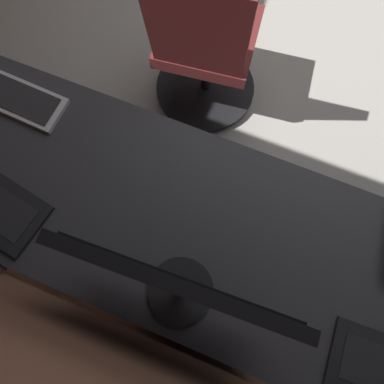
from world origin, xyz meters
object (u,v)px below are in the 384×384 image
(monitor_primary, at_px, (178,287))
(office_chair, at_px, (204,50))
(drawer_pedestal, at_px, (221,264))
(keyboard_main, at_px, (8,94))

(monitor_primary, relative_size, office_chair, 0.57)
(drawer_pedestal, bearing_deg, monitor_primary, 58.25)
(monitor_primary, bearing_deg, drawer_pedestal, -121.75)
(monitor_primary, bearing_deg, keyboard_main, -25.00)
(office_chair, bearing_deg, drawer_pedestal, 115.98)
(drawer_pedestal, bearing_deg, office_chair, -64.02)
(drawer_pedestal, height_order, keyboard_main, keyboard_main)
(keyboard_main, bearing_deg, office_chair, -127.99)
(drawer_pedestal, height_order, monitor_primary, monitor_primary)
(monitor_primary, xyz_separation_m, office_chair, (0.32, -1.02, -0.53))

